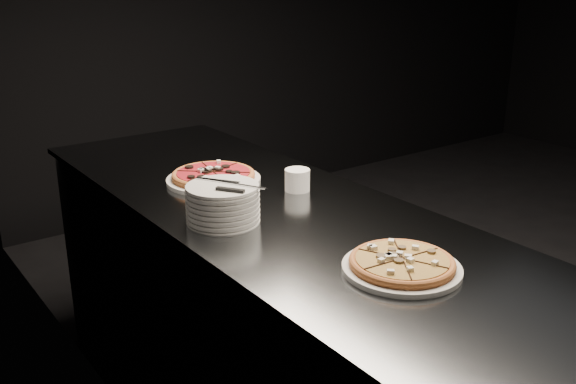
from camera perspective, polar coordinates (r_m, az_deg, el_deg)
wall_left at (r=1.65m, az=-10.20°, el=10.89°), size 0.02×5.00×2.80m
wall_back at (r=5.11m, az=2.96°, el=16.60°), size 5.00×0.02×2.80m
counter at (r=2.17m, az=0.32°, el=-13.43°), size 0.74×2.44×0.92m
pizza_mushroom at (r=1.62m, az=10.09°, el=-6.34°), size 0.30×0.30×0.03m
pizza_tomato at (r=2.27m, az=-6.64°, el=1.38°), size 0.37×0.37×0.04m
plate_stack at (r=1.90m, az=-5.81°, el=-1.02°), size 0.22×0.22×0.11m
cutlery at (r=1.87m, az=-5.39°, el=0.59°), size 0.11×0.22×0.01m
ramekin at (r=2.16m, az=0.84°, el=1.14°), size 0.09×0.09×0.07m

